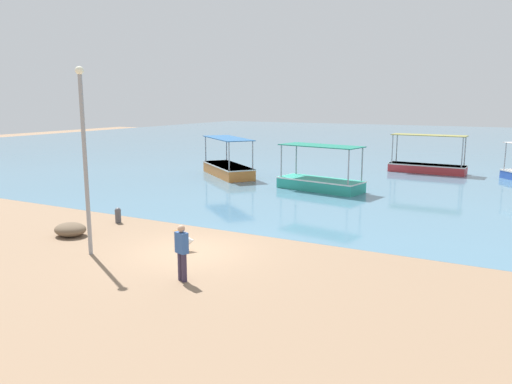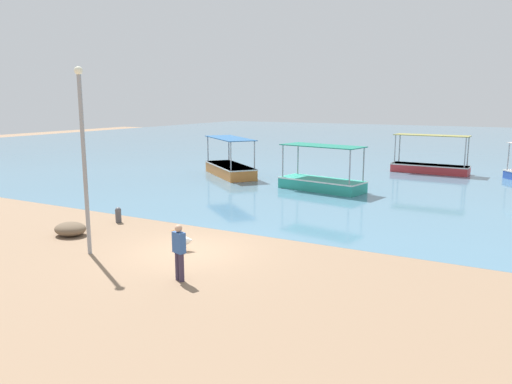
% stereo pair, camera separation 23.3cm
% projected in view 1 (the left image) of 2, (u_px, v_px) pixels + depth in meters
% --- Properties ---
extents(ground, '(120.00, 120.00, 0.00)m').
position_uv_depth(ground, '(191.00, 252.00, 17.43)').
color(ground, '#886C52').
extents(harbor_water, '(110.00, 90.00, 0.00)m').
position_uv_depth(harbor_water, '(428.00, 144.00, 59.01)').
color(harbor_water, teal).
rests_on(harbor_water, ground).
extents(fishing_boat_outer, '(5.67, 5.15, 2.64)m').
position_uv_depth(fishing_boat_outer, '(228.00, 168.00, 34.66)').
color(fishing_boat_outer, orange).
rests_on(fishing_boat_outer, harbor_water).
extents(fishing_boat_far_left, '(5.30, 2.78, 2.63)m').
position_uv_depth(fishing_boat_far_left, '(320.00, 181.00, 29.22)').
color(fishing_boat_far_left, teal).
rests_on(fishing_boat_far_left, harbor_water).
extents(fishing_boat_center, '(5.42, 1.75, 2.75)m').
position_uv_depth(fishing_boat_center, '(427.00, 166.00, 36.13)').
color(fishing_boat_center, '#BE2F33').
rests_on(fishing_boat_center, harbor_water).
extents(pelican, '(0.74, 0.52, 0.80)m').
position_uv_depth(pelican, '(184.00, 241.00, 17.47)').
color(pelican, '#E0997A').
rests_on(pelican, ground).
extents(lamp_post, '(0.28, 0.28, 6.30)m').
position_uv_depth(lamp_post, '(85.00, 152.00, 16.54)').
color(lamp_post, gray).
rests_on(lamp_post, ground).
extents(mooring_bollard, '(0.27, 0.27, 0.67)m').
position_uv_depth(mooring_bollard, '(118.00, 215.00, 21.47)').
color(mooring_bollard, '#47474C').
rests_on(mooring_bollard, ground).
extents(fisherman_standing, '(0.45, 0.33, 1.69)m').
position_uv_depth(fisherman_standing, '(182.00, 251.00, 14.48)').
color(fisherman_standing, '#372C44').
rests_on(fisherman_standing, ground).
extents(net_pile, '(1.29, 1.10, 0.53)m').
position_uv_depth(net_pile, '(70.00, 229.00, 19.40)').
color(net_pile, brown).
rests_on(net_pile, ground).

